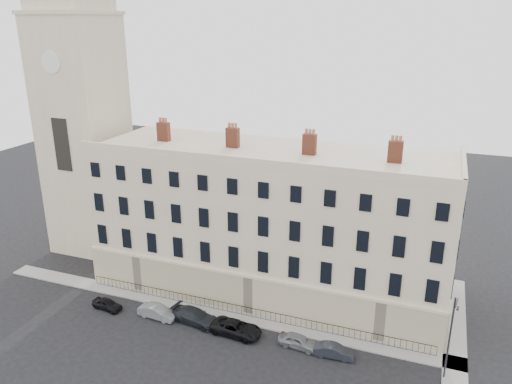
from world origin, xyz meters
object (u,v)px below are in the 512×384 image
(car_b, at_px, (157,312))
(car_d, at_px, (236,328))
(car_a, at_px, (107,304))
(car_c, at_px, (195,316))
(car_e, at_px, (298,341))
(streetlamp, at_px, (450,335))
(car_f, at_px, (334,351))

(car_b, bearing_deg, car_d, -85.81)
(car_a, bearing_deg, car_d, -80.70)
(car_a, distance_m, car_c, 9.35)
(car_e, bearing_deg, streetlamp, -84.79)
(car_f, bearing_deg, car_e, 82.48)
(car_e, relative_size, streetlamp, 0.48)
(car_a, xyz_separation_m, streetlamp, (31.61, 0.98, 3.57))
(car_a, bearing_deg, car_c, -77.36)
(car_a, relative_size, car_e, 0.89)
(car_b, height_order, streetlamp, streetlamp)
(car_b, xyz_separation_m, streetlamp, (26.12, 0.52, 3.48))
(car_b, relative_size, car_d, 0.82)
(car_b, bearing_deg, streetlamp, -85.84)
(car_c, height_order, streetlamp, streetlamp)
(car_a, bearing_deg, car_e, -80.86)
(car_d, bearing_deg, car_f, -86.41)
(car_a, bearing_deg, car_f, -81.71)
(car_e, bearing_deg, car_a, 97.00)
(car_c, height_order, car_e, car_c)
(car_c, relative_size, car_e, 1.33)
(car_a, xyz_separation_m, car_f, (22.73, 0.64, 0.02))
(car_c, bearing_deg, car_f, -82.42)
(car_a, relative_size, car_c, 0.67)
(car_a, bearing_deg, streetlamp, -81.54)
(car_d, distance_m, car_e, 5.83)
(car_b, bearing_deg, car_a, 97.73)
(car_a, distance_m, car_b, 5.51)
(car_d, distance_m, car_f, 9.05)
(car_e, xyz_separation_m, car_f, (3.22, -0.20, -0.04))
(car_e, height_order, streetlamp, streetlamp)
(car_c, bearing_deg, car_d, -85.52)
(car_d, height_order, car_e, car_d)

